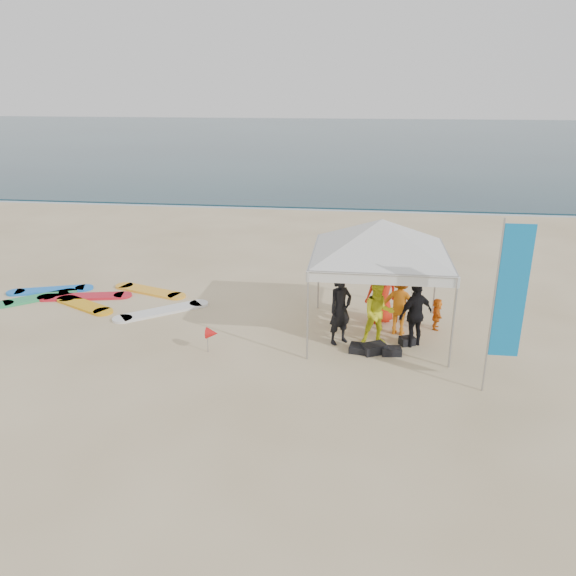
% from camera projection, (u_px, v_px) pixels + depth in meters
% --- Properties ---
extents(ground, '(120.00, 120.00, 0.00)m').
position_uv_depth(ground, '(252.00, 380.00, 12.13)').
color(ground, beige).
rests_on(ground, ground).
extents(ocean, '(160.00, 84.00, 0.08)m').
position_uv_depth(ocean, '(345.00, 138.00, 68.09)').
color(ocean, '#0C2633').
rests_on(ocean, ground).
extents(shoreline_foam, '(160.00, 1.20, 0.01)m').
position_uv_depth(shoreline_foam, '(318.00, 208.00, 29.11)').
color(shoreline_foam, silver).
rests_on(shoreline_foam, ground).
extents(person_black_a, '(0.76, 0.74, 1.76)m').
position_uv_depth(person_black_a, '(340.00, 309.00, 13.60)').
color(person_black_a, black).
rests_on(person_black_a, ground).
extents(person_yellow, '(0.86, 0.72, 1.60)m').
position_uv_depth(person_yellow, '(378.00, 313.00, 13.58)').
color(person_yellow, yellow).
rests_on(person_yellow, ground).
extents(person_orange_a, '(1.21, 0.88, 1.67)m').
position_uv_depth(person_orange_a, '(400.00, 303.00, 14.13)').
color(person_orange_a, orange).
rests_on(person_orange_a, ground).
extents(person_black_b, '(1.01, 0.88, 1.64)m').
position_uv_depth(person_black_b, '(416.00, 314.00, 13.48)').
color(person_black_b, black).
rests_on(person_black_b, ground).
extents(person_orange_b, '(1.00, 0.86, 1.74)m').
position_uv_depth(person_orange_b, '(382.00, 291.00, 14.83)').
color(person_orange_b, red).
rests_on(person_orange_b, ground).
extents(person_seated, '(0.33, 0.80, 0.84)m').
position_uv_depth(person_seated, '(437.00, 314.00, 14.55)').
color(person_seated, orange).
rests_on(person_seated, ground).
extents(canopy_tent, '(4.54, 4.54, 3.43)m').
position_uv_depth(canopy_tent, '(382.00, 220.00, 13.35)').
color(canopy_tent, '#A5A5A8').
rests_on(canopy_tent, ground).
extents(feather_flag, '(0.62, 0.04, 3.67)m').
position_uv_depth(feather_flag, '(509.00, 294.00, 10.93)').
color(feather_flag, '#A5A5A8').
rests_on(feather_flag, ground).
extents(marker_pennant, '(0.28, 0.28, 0.64)m').
position_uv_depth(marker_pennant, '(212.00, 333.00, 13.21)').
color(marker_pennant, '#A5A5A8').
rests_on(marker_pennant, ground).
extents(gear_pile, '(1.63, 1.04, 0.22)m').
position_uv_depth(gear_pile, '(379.00, 348.00, 13.39)').
color(gear_pile, black).
rests_on(gear_pile, ground).
extents(surfboard_spread, '(6.08, 3.03, 0.07)m').
position_uv_depth(surfboard_spread, '(96.00, 298.00, 16.67)').
color(surfboard_spread, red).
rests_on(surfboard_spread, ground).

